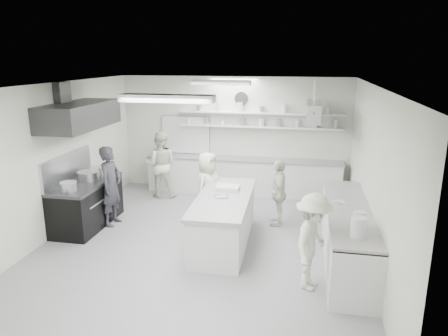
% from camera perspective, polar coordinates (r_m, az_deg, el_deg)
% --- Properties ---
extents(floor, '(6.00, 7.00, 0.02)m').
position_cam_1_polar(floor, '(8.20, -2.96, -10.27)').
color(floor, gray).
rests_on(floor, ground).
extents(ceiling, '(6.00, 7.00, 0.02)m').
position_cam_1_polar(ceiling, '(7.43, -3.28, 11.30)').
color(ceiling, silver).
rests_on(ceiling, wall_back).
extents(wall_back, '(6.00, 0.04, 3.00)m').
position_cam_1_polar(wall_back, '(11.02, 1.34, 4.59)').
color(wall_back, beige).
rests_on(wall_back, floor).
extents(wall_front, '(6.00, 0.04, 3.00)m').
position_cam_1_polar(wall_front, '(4.57, -14.08, -11.19)').
color(wall_front, beige).
rests_on(wall_front, floor).
extents(wall_left, '(0.04, 7.00, 3.00)m').
position_cam_1_polar(wall_left, '(8.89, -22.23, 0.94)').
color(wall_left, beige).
rests_on(wall_left, floor).
extents(wall_right, '(0.04, 7.00, 3.00)m').
position_cam_1_polar(wall_right, '(7.55, 19.57, -1.15)').
color(wall_right, beige).
rests_on(wall_right, floor).
extents(stove, '(0.80, 1.80, 0.90)m').
position_cam_1_polar(stove, '(9.30, -18.19, -4.86)').
color(stove, black).
rests_on(stove, floor).
extents(exhaust_hood, '(0.85, 2.00, 0.50)m').
position_cam_1_polar(exhaust_hood, '(8.86, -19.18, 6.80)').
color(exhaust_hood, '#333334').
rests_on(exhaust_hood, wall_left).
extents(back_counter, '(5.00, 0.60, 0.92)m').
position_cam_1_polar(back_counter, '(10.93, 2.59, -1.12)').
color(back_counter, silver).
rests_on(back_counter, floor).
extents(shelf_lower, '(4.20, 0.26, 0.04)m').
position_cam_1_polar(shelf_lower, '(10.76, 4.92, 5.63)').
color(shelf_lower, silver).
rests_on(shelf_lower, wall_back).
extents(shelf_upper, '(4.20, 0.26, 0.04)m').
position_cam_1_polar(shelf_upper, '(10.71, 4.96, 7.48)').
color(shelf_upper, silver).
rests_on(shelf_upper, wall_back).
extents(pass_through_window, '(1.30, 0.04, 1.00)m').
position_cam_1_polar(pass_through_window, '(11.30, -5.21, 4.53)').
color(pass_through_window, black).
rests_on(pass_through_window, wall_back).
extents(wall_clock, '(0.32, 0.05, 0.32)m').
position_cam_1_polar(wall_clock, '(10.82, 2.39, 9.47)').
color(wall_clock, white).
rests_on(wall_clock, wall_back).
extents(right_counter, '(0.74, 3.30, 0.94)m').
position_cam_1_polar(right_counter, '(7.65, 16.48, -8.87)').
color(right_counter, silver).
rests_on(right_counter, floor).
extents(pot_rack, '(0.30, 1.60, 0.40)m').
position_cam_1_polar(pot_rack, '(9.66, 12.10, 7.60)').
color(pot_rack, '#B0B2B6').
rests_on(pot_rack, ceiling).
extents(light_fixture_front, '(1.30, 0.25, 0.10)m').
position_cam_1_polar(light_fixture_front, '(5.72, -7.78, 9.40)').
color(light_fixture_front, silver).
rests_on(light_fixture_front, ceiling).
extents(light_fixture_rear, '(1.30, 0.25, 0.10)m').
position_cam_1_polar(light_fixture_rear, '(9.19, -0.45, 11.57)').
color(light_fixture_rear, silver).
rests_on(light_fixture_rear, ceiling).
extents(prep_island, '(0.97, 2.45, 0.89)m').
position_cam_1_polar(prep_island, '(8.02, -0.06, -7.28)').
color(prep_island, silver).
rests_on(prep_island, floor).
extents(stove_pot, '(0.45, 0.45, 0.23)m').
position_cam_1_polar(stove_pot, '(9.27, -17.95, -1.14)').
color(stove_pot, '#B0B2B6').
rests_on(stove_pot, stove).
extents(cook_stove, '(0.45, 0.65, 1.70)m').
position_cam_1_polar(cook_stove, '(9.10, -15.16, -2.39)').
color(cook_stove, '#2C2C33').
rests_on(cook_stove, floor).
extents(cook_back, '(0.92, 0.77, 1.68)m').
position_cam_1_polar(cook_back, '(10.69, -8.66, 0.48)').
color(cook_back, beige).
rests_on(cook_back, floor).
extents(cook_island_left, '(0.66, 0.85, 1.55)m').
position_cam_1_polar(cook_island_left, '(8.94, -2.27, -2.70)').
color(cook_island_left, beige).
rests_on(cook_island_left, floor).
extents(cook_island_right, '(0.40, 0.85, 1.42)m').
position_cam_1_polar(cook_island_right, '(8.89, 7.45, -3.36)').
color(cook_island_right, beige).
rests_on(cook_island_right, floor).
extents(cook_right, '(0.82, 1.11, 1.53)m').
position_cam_1_polar(cook_right, '(6.57, 12.01, -9.83)').
color(cook_right, beige).
rests_on(cook_right, floor).
extents(bowl_island_a, '(0.35, 0.35, 0.07)m').
position_cam_1_polar(bowl_island_a, '(7.85, -0.38, -4.02)').
color(bowl_island_a, '#B0B2B6').
rests_on(bowl_island_a, prep_island).
extents(bowl_island_b, '(0.22, 0.22, 0.06)m').
position_cam_1_polar(bowl_island_b, '(8.47, 1.42, -2.62)').
color(bowl_island_b, silver).
rests_on(bowl_island_b, prep_island).
extents(bowl_right, '(0.25, 0.25, 0.05)m').
position_cam_1_polar(bowl_right, '(7.71, 15.32, -4.63)').
color(bowl_right, silver).
rests_on(bowl_right, right_counter).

